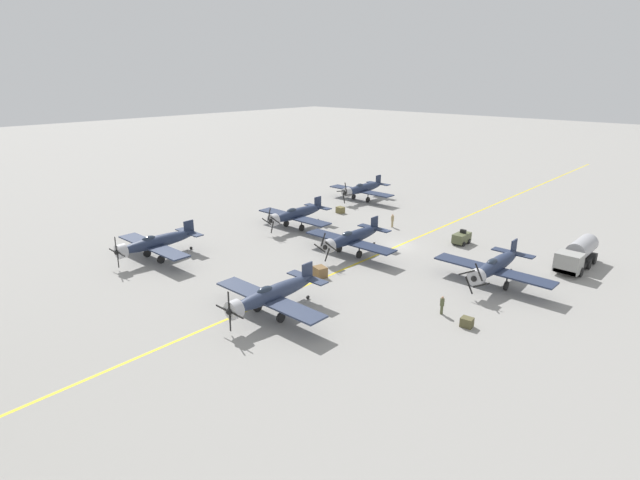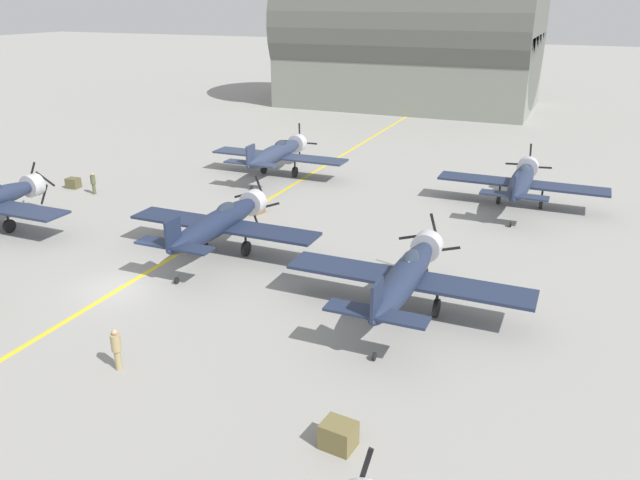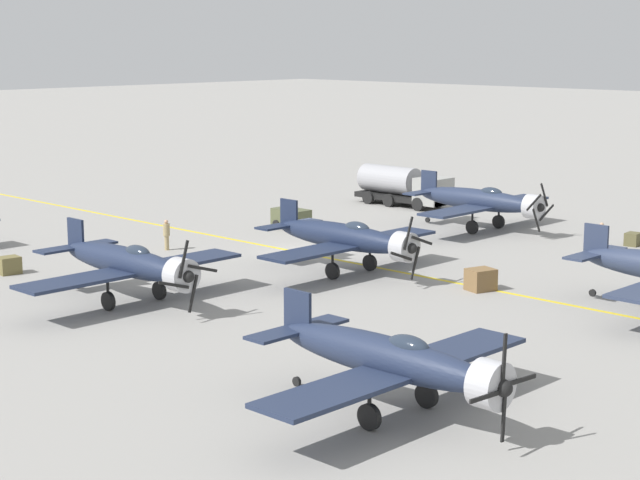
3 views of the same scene
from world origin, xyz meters
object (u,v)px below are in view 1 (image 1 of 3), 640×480
airplane_mid_left (495,266)px  fuel_tanker (577,254)px  tow_tractor (462,238)px  ground_crew_inspecting (442,304)px  supply_crate_by_tanker (320,272)px  airplane_mid_right (295,214)px  supply_crate_outboard (340,210)px  airplane_far_right (155,243)px  ground_crew_walking (392,220)px  airplane_near_right (362,189)px  supply_crate_mid_lane (467,322)px  airplane_far_center (271,295)px  airplane_mid_center (351,238)px

airplane_mid_left → fuel_tanker: (-4.67, -10.69, -0.50)m
tow_tractor → ground_crew_inspecting: tow_tractor is taller
ground_crew_inspecting → supply_crate_by_tanker: (13.65, 0.93, -0.38)m
airplane_mid_right → supply_crate_outboard: size_ratio=10.58×
airplane_mid_left → airplane_far_right: bearing=40.1°
ground_crew_walking → supply_crate_outboard: ground_crew_walking is taller
airplane_near_right → airplane_far_right: airplane_far_right is taller
ground_crew_walking → ground_crew_inspecting: 26.36m
ground_crew_inspecting → supply_crate_mid_lane: 2.87m
tow_tractor → airplane_far_center: bearing=84.1°
supply_crate_outboard → ground_crew_walking: bearing=175.1°
airplane_far_right → tow_tractor: (-23.13, -28.54, -1.22)m
airplane_near_right → airplane_mid_left: size_ratio=1.00×
supply_crate_outboard → fuel_tanker: bearing=-179.8°
airplane_mid_right → supply_crate_outboard: bearing=-85.7°
airplane_mid_left → tow_tractor: (8.40, -9.62, -1.22)m
airplane_near_right → airplane_mid_center: airplane_near_right is taller
airplane_far_right → ground_crew_walking: size_ratio=6.44×
airplane_near_right → ground_crew_inspecting: airplane_near_right is taller
airplane_mid_right → airplane_mid_center: bearing=166.9°
airplane_far_center → tow_tractor: (-3.01, -29.15, -1.22)m
airplane_mid_center → airplane_far_right: bearing=36.1°
airplane_mid_center → ground_crew_walking: size_ratio=6.44×
airplane_far_center → fuel_tanker: bearing=-105.9°
airplane_far_right → ground_crew_inspecting: 32.45m
supply_crate_mid_lane → airplane_mid_right: bearing=-18.6°
airplane_mid_right → supply_crate_by_tanker: (-14.14, 10.54, -1.45)m
airplane_near_right → supply_crate_mid_lane: 44.41m
airplane_mid_center → supply_crate_by_tanker: airplane_mid_center is taller
airplane_mid_center → supply_crate_mid_lane: bearing=148.0°
airplane_far_right → fuel_tanker: airplane_far_right is taller
tow_tractor → airplane_far_right: bearing=51.0°
airplane_mid_right → fuel_tanker: size_ratio=1.50×
airplane_near_right → tow_tractor: (-23.01, 9.49, -1.22)m
airplane_mid_center → airplane_mid_right: size_ratio=1.00×
airplane_near_right → supply_crate_by_tanker: (-17.19, 29.29, -1.45)m
fuel_tanker → tow_tractor: fuel_tanker is taller
ground_crew_walking → airplane_far_right: bearing=66.1°
fuel_tanker → airplane_far_right: bearing=39.3°
airplane_far_right → airplane_mid_right: airplane_far_right is taller
airplane_far_center → supply_crate_mid_lane: (-13.58, -9.62, -1.61)m
airplane_mid_center → airplane_mid_left: bearing=178.9°
ground_crew_inspecting → supply_crate_mid_lane: ground_crew_inspecting is taller
supply_crate_mid_lane → airplane_near_right: bearing=-40.8°
fuel_tanker → tow_tractor: (13.08, 1.07, -0.72)m
supply_crate_mid_lane → supply_crate_outboard: bearing=-33.4°
tow_tractor → ground_crew_inspecting: (-7.83, 18.87, 0.15)m
airplane_far_center → airplane_mid_center: bearing=-62.1°
fuel_tanker → supply_crate_by_tanker: size_ratio=5.97×
airplane_far_center → ground_crew_walking: airplane_far_center is taller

